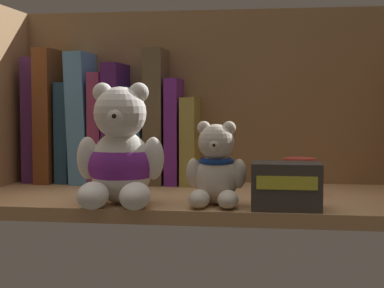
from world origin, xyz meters
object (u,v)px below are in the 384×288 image
at_px(book_3, 86,118).
at_px(book_4, 104,128).
at_px(book_5, 119,124).
at_px(book_6, 138,135).
at_px(book_0, 37,120).
at_px(book_8, 175,131).
at_px(small_product_box, 287,186).
at_px(book_2, 69,132).
at_px(teddy_bear_larger, 120,157).
at_px(book_1, 53,116).
at_px(pillar_candle, 300,177).
at_px(book_7, 158,117).
at_px(teddy_bear_smaller, 216,169).
at_px(book_9, 191,141).

xyz_separation_m(book_3, book_4, (0.03, 0.00, -0.02)).
height_order(book_3, book_5, book_3).
xyz_separation_m(book_3, book_6, (0.10, 0.00, -0.03)).
distance_m(book_0, book_4, 0.13).
xyz_separation_m(book_8, small_product_box, (0.20, -0.25, -0.06)).
height_order(book_2, teddy_bear_larger, book_2).
relative_size(book_0, small_product_box, 2.41).
relative_size(book_2, book_6, 1.05).
bearing_deg(book_1, pillar_candle, -14.81).
bearing_deg(book_4, book_8, 0.00).
relative_size(book_2, small_product_box, 1.93).
height_order(book_1, pillar_candle, book_1).
height_order(book_4, book_8, book_4).
bearing_deg(book_7, book_4, 180.00).
height_order(book_8, small_product_box, book_8).
relative_size(book_6, small_product_box, 1.84).
xyz_separation_m(book_3, book_7, (0.13, 0.00, 0.00)).
relative_size(book_0, pillar_candle, 3.88).
xyz_separation_m(teddy_bear_larger, teddy_bear_smaller, (0.14, 0.01, -0.02)).
bearing_deg(pillar_candle, book_5, 159.81).
bearing_deg(book_0, book_2, 0.00).
bearing_deg(book_4, small_product_box, -37.23).
distance_m(book_0, book_8, 0.26).
height_order(book_0, pillar_candle, book_0).
bearing_deg(teddy_bear_larger, book_3, 117.70).
distance_m(book_2, book_4, 0.07).
distance_m(book_0, teddy_bear_smaller, 0.43).
bearing_deg(book_8, book_9, 0.00).
xyz_separation_m(book_5, small_product_box, (0.30, -0.25, -0.08)).
xyz_separation_m(book_7, teddy_bear_larger, (-0.00, -0.25, -0.05)).
bearing_deg(book_6, book_2, 180.00).
bearing_deg(book_8, teddy_bear_smaller, -67.13).
xyz_separation_m(book_3, teddy_bear_smaller, (0.27, -0.23, -0.07)).
relative_size(book_4, teddy_bear_smaller, 1.66).
relative_size(book_0, book_5, 1.06).
bearing_deg(book_8, book_5, 180.00).
xyz_separation_m(book_9, teddy_bear_larger, (-0.07, -0.25, -0.01)).
xyz_separation_m(book_1, teddy_bear_smaller, (0.33, -0.23, -0.07)).
bearing_deg(book_2, book_6, 0.00).
bearing_deg(book_9, book_6, 180.00).
bearing_deg(book_1, book_3, 0.00).
bearing_deg(book_2, pillar_candle, -15.84).
xyz_separation_m(teddy_bear_smaller, small_product_box, (0.10, -0.02, -0.02)).
relative_size(book_8, teddy_bear_smaller, 1.58).
relative_size(book_9, teddy_bear_larger, 0.89).
bearing_deg(pillar_candle, book_8, 151.52).
distance_m(book_1, book_8, 0.23).
bearing_deg(teddy_bear_smaller, small_product_box, -10.36).
xyz_separation_m(book_1, pillar_candle, (0.45, -0.12, -0.09)).
height_order(book_1, teddy_bear_larger, book_1).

